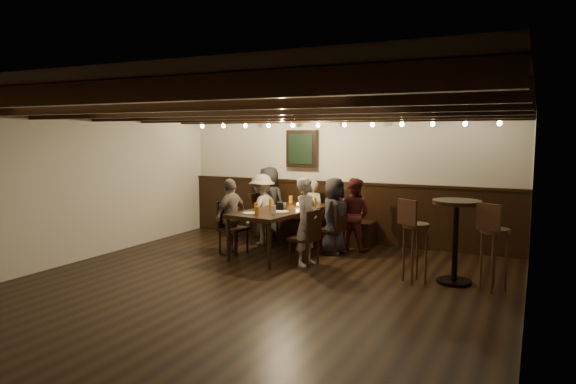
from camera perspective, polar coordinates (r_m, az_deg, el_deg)
The scene contains 27 objects.
room at distance 8.68m, azimuth 1.40°, elevation 0.12°, with size 7.00×7.00×7.00m.
dining_table at distance 8.70m, azimuth -0.63°, elevation -2.32°, with size 1.15×2.14×0.77m.
chair_left_near at distance 9.53m, azimuth -2.76°, elevation -4.09°, with size 0.48×0.48×0.94m.
chair_left_far at distance 8.83m, azimuth -6.16°, elevation -5.04°, with size 0.46×0.46×0.90m.
chair_right_near at distance 8.80m, azimuth 4.92°, elevation -5.13°, with size 0.44×0.44×0.87m.
chair_right_far at distance 8.03m, azimuth 1.90°, elevation -6.23°, with size 0.44×0.44×0.87m.
person_bench_left at distance 9.94m, azimuth -2.11°, elevation -1.23°, with size 0.69×0.45×1.41m, color #232426.
person_bench_centre at distance 9.60m, azimuth 2.82°, elevation -2.17°, with size 0.43×0.28×1.18m, color gray.
person_bench_right at distance 9.05m, azimuth 7.29°, elevation -2.46°, with size 0.62×0.48×1.27m, color #561D1D.
person_left_near at distance 9.49m, azimuth -2.92°, elevation -1.91°, with size 0.84×0.48×1.30m, color gray.
person_left_far at distance 8.79m, azimuth -6.35°, elevation -2.68°, with size 0.75×0.31×1.28m, color slate.
person_right_near at distance 8.71m, azimuth 5.13°, elevation -2.67°, with size 0.64×0.41×1.30m, color black.
person_right_far at distance 7.93m, azimuth 2.11°, elevation -3.32°, with size 0.50×0.33×1.36m, color #B8AC9C.
pint_a at distance 9.41m, azimuth 0.29°, elevation -0.84°, with size 0.07×0.07×0.14m, color #BF7219.
pint_b at distance 9.10m, azimuth 2.93°, elevation -1.10°, with size 0.07×0.07×0.14m, color #BF7219.
pint_c at distance 8.93m, azimuth -1.89°, elevation -1.23°, with size 0.07×0.07×0.14m, color #BF7219.
pint_d at distance 8.69m, azimuth 1.74°, elevation -1.44°, with size 0.07×0.07×0.14m, color silver.
pint_e at distance 8.44m, azimuth -3.57°, elevation -1.68°, with size 0.07×0.07×0.14m, color #BF7219.
pint_f at distance 8.12m, azimuth -1.59°, elevation -1.99°, with size 0.07×0.07×0.14m, color silver.
pint_g at distance 8.00m, azimuth -3.49°, elevation -2.13°, with size 0.07×0.07×0.14m, color #BF7219.
plate_near at distance 8.21m, azimuth -4.20°, elevation -2.36°, with size 0.24×0.24×0.01m, color white.
plate_far at distance 8.34m, azimuth -0.74°, elevation -2.20°, with size 0.24×0.24×0.01m, color white.
condiment_caddy at distance 8.64m, azimuth -0.82°, elevation -1.55°, with size 0.15×0.10×0.12m, color black.
candle at distance 8.87m, azimuth 1.08°, elevation -1.57°, with size 0.05×0.05×0.05m, color beige.
high_top_table at distance 7.31m, azimuth 18.15°, elevation -3.92°, with size 0.64×0.64×1.14m.
bar_stool_left at distance 7.26m, azimuth 13.88°, elevation -6.43°, with size 0.41×0.42×1.16m.
bar_stool_right at distance 7.18m, azimuth 21.85°, elevation -6.86°, with size 0.41×0.42×1.16m.
Camera 1 is at (3.30, -5.63, 2.01)m, focal length 32.00 mm.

